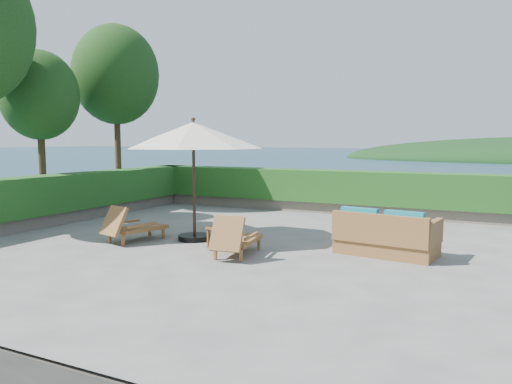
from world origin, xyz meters
The scene contains 14 objects.
ground centered at (0.00, 0.00, 0.00)m, with size 12.00×12.00×0.00m, color gray.
foundation centered at (0.00, 0.00, -1.55)m, with size 12.00×12.00×3.00m, color #544C42.
ocean centered at (0.00, 0.00, -3.00)m, with size 600.00×600.00×0.00m, color #172F48.
planter_wall_far centered at (0.00, 5.60, 0.18)m, with size 12.00×0.60×0.36m, color gray.
planter_wall_left centered at (-5.60, 0.00, 0.18)m, with size 0.60×12.00×0.36m, color gray.
hedge_far centered at (0.00, 5.60, 0.85)m, with size 12.40×0.90×1.00m, color #134515.
hedge_left centered at (-5.60, 0.00, 0.85)m, with size 0.90×12.40×1.00m, color #134515.
tree_mid centered at (-6.40, 0.50, 3.55)m, with size 2.20×2.20×4.83m.
tree_far centered at (-6.00, 3.20, 4.40)m, with size 2.80×2.80×6.03m.
patio_umbrella centered at (-0.89, 0.00, 2.39)m, with size 4.17×4.17×2.82m.
lounge_left centered at (-2.06, -0.80, 0.36)m, with size 0.95×1.58×0.85m.
lounge_right centered at (0.74, -1.00, 0.36)m, with size 0.84×1.58×0.87m.
side_table centered at (0.09, -0.51, 0.38)m, with size 0.54×0.54×0.47m.
wicker_loveseat centered at (3.39, 0.42, 0.37)m, with size 2.07×1.24×0.96m.
Camera 1 is at (5.46, -9.55, 2.32)m, focal length 35.00 mm.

